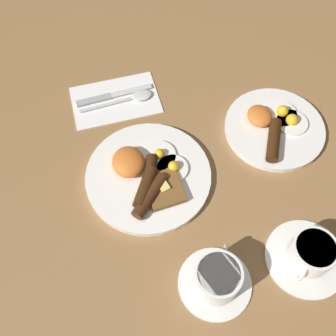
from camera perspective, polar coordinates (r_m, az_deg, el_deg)
The scene contains 8 objects.
ground_plane at distance 0.87m, azimuth -2.85°, elevation -1.40°, with size 3.00×3.00×0.00m, color olive.
breakfast_plate_near at distance 0.86m, azimuth -2.96°, elevation -1.11°, with size 0.28×0.28×0.05m.
breakfast_plate_far at distance 0.96m, azimuth 15.15°, elevation 5.80°, with size 0.23×0.23×0.04m.
teacup_near at distance 0.76m, azimuth 7.07°, elevation -15.66°, with size 0.14×0.14×0.08m.
teacup_far at distance 0.82m, azimuth 19.87°, elevation -11.73°, with size 0.16×0.16×0.07m.
napkin at distance 1.00m, azimuth -7.64°, elevation 9.80°, with size 0.14×0.21×0.01m, color white.
knife at distance 1.01m, azimuth -8.43°, elevation 10.30°, with size 0.03×0.19×0.01m.
spoon at distance 0.99m, azimuth -4.90°, elevation 10.23°, with size 0.04×0.18×0.01m.
Camera 1 is at (0.42, -0.06, 0.76)m, focal length 42.00 mm.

